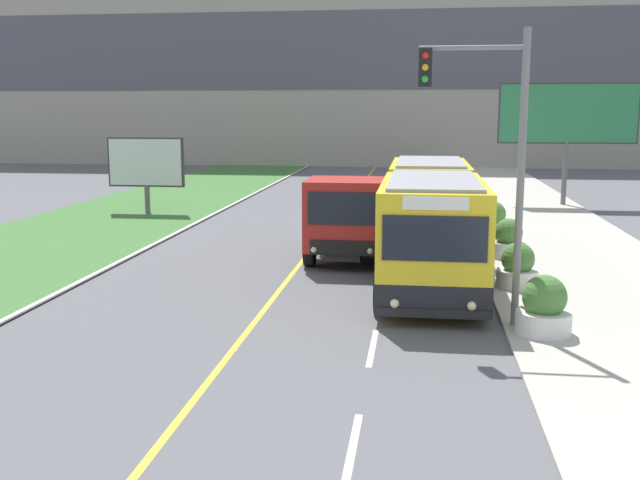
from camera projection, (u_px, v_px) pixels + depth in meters
name	position (u px, v px, depth m)	size (l,w,h in m)	color
apartment_block_background	(379.00, 59.00, 64.42)	(80.00, 8.04, 18.04)	gray
city_bus	(430.00, 219.00, 22.05)	(2.69, 12.60, 3.04)	yellow
dump_truck	(348.00, 219.00, 23.44)	(2.46, 6.14, 2.65)	black
car_distant	(431.00, 193.00, 36.70)	(1.80, 4.30, 1.45)	silver
traffic_light_mast	(493.00, 142.00, 15.76)	(2.28, 0.32, 6.39)	slate
billboard_large	(568.00, 116.00, 36.32)	(6.64, 0.24, 6.00)	#59595B
billboard_small	(146.00, 164.00, 34.02)	(3.54, 0.24, 3.49)	#59595B
planter_round_near	(544.00, 308.00, 15.66)	(1.16, 1.16, 1.25)	silver
planter_round_second	(518.00, 268.00, 19.71)	(1.09, 1.09, 1.21)	silver
planter_round_third	(508.00, 240.00, 23.72)	(1.12, 1.12, 1.25)	silver
planter_round_far	(492.00, 221.00, 27.77)	(1.22, 1.22, 1.30)	silver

